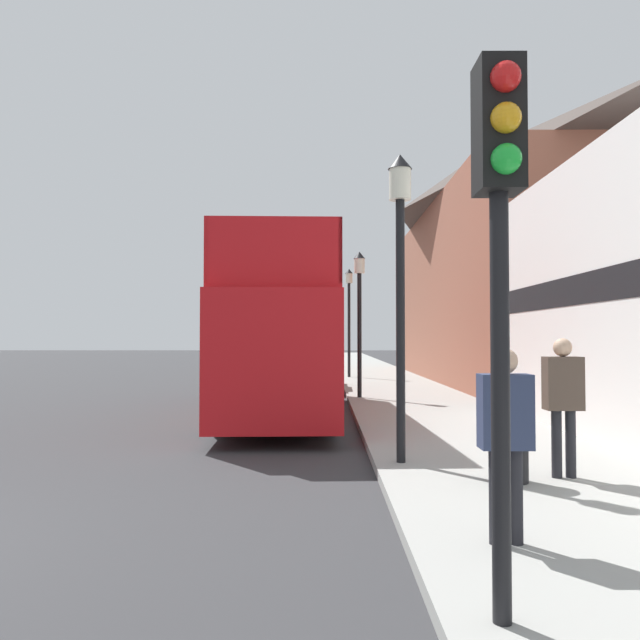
{
  "coord_description": "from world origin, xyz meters",
  "views": [
    {
      "loc": [
        4.91,
        -4.95,
        1.93
      ],
      "look_at": [
        4.83,
        9.74,
        2.35
      ],
      "focal_mm": 35.0,
      "sensor_mm": 36.0,
      "label": 1
    }
  ],
  "objects_px": {
    "tour_bus": "(281,343)",
    "traffic_signal": "(500,207)",
    "pedestrian_nearest": "(505,426)",
    "pedestrian_second": "(563,393)",
    "parked_car_ahead_of_bus": "(312,372)",
    "lamp_post_nearest": "(400,248)",
    "lamp_post_third": "(349,303)",
    "lamp_post_second": "(359,296)",
    "litter_bin": "(510,444)"
  },
  "relations": [
    {
      "from": "pedestrian_second",
      "to": "parked_car_ahead_of_bus",
      "type": "bearing_deg",
      "value": 103.43
    },
    {
      "from": "parked_car_ahead_of_bus",
      "to": "lamp_post_second",
      "type": "relative_size",
      "value": 0.98
    },
    {
      "from": "traffic_signal",
      "to": "tour_bus",
      "type": "bearing_deg",
      "value": 100.74
    },
    {
      "from": "pedestrian_nearest",
      "to": "pedestrian_second",
      "type": "bearing_deg",
      "value": 59.87
    },
    {
      "from": "pedestrian_second",
      "to": "lamp_post_second",
      "type": "bearing_deg",
      "value": 100.43
    },
    {
      "from": "lamp_post_third",
      "to": "litter_bin",
      "type": "height_order",
      "value": "lamp_post_third"
    },
    {
      "from": "parked_car_ahead_of_bus",
      "to": "pedestrian_nearest",
      "type": "bearing_deg",
      "value": -81.77
    },
    {
      "from": "lamp_post_third",
      "to": "pedestrian_nearest",
      "type": "bearing_deg",
      "value": -89.01
    },
    {
      "from": "traffic_signal",
      "to": "lamp_post_second",
      "type": "xyz_separation_m",
      "value": [
        -0.03,
        14.89,
        0.45
      ]
    },
    {
      "from": "pedestrian_nearest",
      "to": "tour_bus",
      "type": "bearing_deg",
      "value": 104.86
    },
    {
      "from": "pedestrian_second",
      "to": "pedestrian_nearest",
      "type": "bearing_deg",
      "value": -120.13
    },
    {
      "from": "tour_bus",
      "to": "lamp_post_nearest",
      "type": "height_order",
      "value": "lamp_post_nearest"
    },
    {
      "from": "pedestrian_nearest",
      "to": "lamp_post_second",
      "type": "height_order",
      "value": "lamp_post_second"
    },
    {
      "from": "lamp_post_nearest",
      "to": "litter_bin",
      "type": "relative_size",
      "value": 5.14
    },
    {
      "from": "tour_bus",
      "to": "pedestrian_nearest",
      "type": "height_order",
      "value": "tour_bus"
    },
    {
      "from": "pedestrian_nearest",
      "to": "lamp_post_third",
      "type": "bearing_deg",
      "value": 90.99
    },
    {
      "from": "lamp_post_nearest",
      "to": "litter_bin",
      "type": "xyz_separation_m",
      "value": [
        1.21,
        -1.2,
        -2.63
      ]
    },
    {
      "from": "lamp_post_second",
      "to": "lamp_post_third",
      "type": "height_order",
      "value": "lamp_post_third"
    },
    {
      "from": "lamp_post_third",
      "to": "pedestrian_second",
      "type": "bearing_deg",
      "value": -84.75
    },
    {
      "from": "parked_car_ahead_of_bus",
      "to": "pedestrian_second",
      "type": "relative_size",
      "value": 2.42
    },
    {
      "from": "tour_bus",
      "to": "litter_bin",
      "type": "distance_m",
      "value": 8.41
    },
    {
      "from": "traffic_signal",
      "to": "litter_bin",
      "type": "relative_size",
      "value": 4.11
    },
    {
      "from": "traffic_signal",
      "to": "lamp_post_nearest",
      "type": "distance_m",
      "value": 5.09
    },
    {
      "from": "traffic_signal",
      "to": "lamp_post_third",
      "type": "distance_m",
      "value": 24.72
    },
    {
      "from": "parked_car_ahead_of_bus",
      "to": "lamp_post_nearest",
      "type": "height_order",
      "value": "lamp_post_nearest"
    },
    {
      "from": "pedestrian_second",
      "to": "traffic_signal",
      "type": "distance_m",
      "value": 4.8
    },
    {
      "from": "tour_bus",
      "to": "traffic_signal",
      "type": "relative_size",
      "value": 2.74
    },
    {
      "from": "tour_bus",
      "to": "parked_car_ahead_of_bus",
      "type": "height_order",
      "value": "tour_bus"
    },
    {
      "from": "pedestrian_nearest",
      "to": "lamp_post_nearest",
      "type": "bearing_deg",
      "value": 97.54
    },
    {
      "from": "lamp_post_nearest",
      "to": "lamp_post_third",
      "type": "distance_m",
      "value": 19.64
    },
    {
      "from": "parked_car_ahead_of_bus",
      "to": "pedestrian_second",
      "type": "xyz_separation_m",
      "value": [
        3.49,
        -14.61,
        0.52
      ]
    },
    {
      "from": "pedestrian_nearest",
      "to": "litter_bin",
      "type": "relative_size",
      "value": 1.95
    },
    {
      "from": "traffic_signal",
      "to": "lamp_post_third",
      "type": "relative_size",
      "value": 0.72
    },
    {
      "from": "parked_car_ahead_of_bus",
      "to": "litter_bin",
      "type": "distance_m",
      "value": 15.09
    },
    {
      "from": "parked_car_ahead_of_bus",
      "to": "pedestrian_second",
      "type": "height_order",
      "value": "pedestrian_second"
    },
    {
      "from": "traffic_signal",
      "to": "pedestrian_second",
      "type": "bearing_deg",
      "value": 64.46
    },
    {
      "from": "parked_car_ahead_of_bus",
      "to": "traffic_signal",
      "type": "bearing_deg",
      "value": -83.71
    },
    {
      "from": "tour_bus",
      "to": "traffic_signal",
      "type": "distance_m",
      "value": 11.72
    },
    {
      "from": "pedestrian_nearest",
      "to": "pedestrian_second",
      "type": "distance_m",
      "value": 2.98
    },
    {
      "from": "tour_bus",
      "to": "litter_bin",
      "type": "xyz_separation_m",
      "value": [
        3.38,
        -7.61,
        -1.21
      ]
    },
    {
      "from": "lamp_post_second",
      "to": "lamp_post_third",
      "type": "distance_m",
      "value": 9.83
    },
    {
      "from": "pedestrian_nearest",
      "to": "traffic_signal",
      "type": "height_order",
      "value": "traffic_signal"
    },
    {
      "from": "pedestrian_second",
      "to": "lamp_post_third",
      "type": "height_order",
      "value": "lamp_post_third"
    },
    {
      "from": "pedestrian_nearest",
      "to": "lamp_post_nearest",
      "type": "xyz_separation_m",
      "value": [
        -0.47,
        3.54,
        2.07
      ]
    },
    {
      "from": "pedestrian_second",
      "to": "lamp_post_third",
      "type": "relative_size",
      "value": 0.36
    },
    {
      "from": "traffic_signal",
      "to": "lamp_post_nearest",
      "type": "xyz_separation_m",
      "value": [
        -0.0,
        5.07,
        0.48
      ]
    },
    {
      "from": "litter_bin",
      "to": "pedestrian_nearest",
      "type": "bearing_deg",
      "value": -107.51
    },
    {
      "from": "lamp_post_second",
      "to": "pedestrian_nearest",
      "type": "bearing_deg",
      "value": -87.89
    },
    {
      "from": "pedestrian_second",
      "to": "traffic_signal",
      "type": "relative_size",
      "value": 0.5
    },
    {
      "from": "pedestrian_second",
      "to": "traffic_signal",
      "type": "height_order",
      "value": "traffic_signal"
    }
  ]
}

